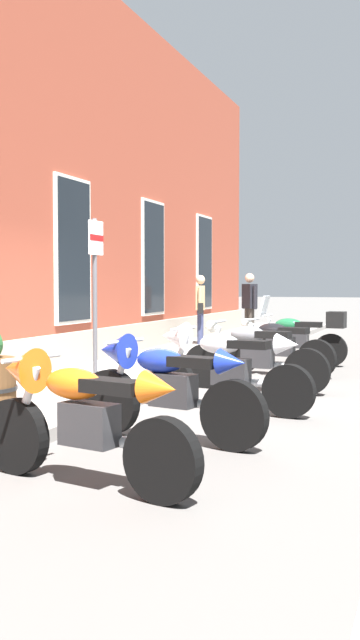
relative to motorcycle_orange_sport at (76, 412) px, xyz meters
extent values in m
plane|color=#565451|center=(4.19, 0.92, -0.56)|extent=(140.00, 140.00, 0.00)
cube|color=gray|center=(4.19, 2.13, -0.49)|extent=(31.33, 2.42, 0.14)
cube|color=gray|center=(4.19, 3.31, -0.21)|extent=(25.33, 0.10, 0.70)
cube|color=silver|center=(6.00, 3.33, 1.54)|extent=(1.22, 0.06, 2.52)
cube|color=black|center=(6.00, 3.30, 1.54)|extent=(1.10, 0.03, 2.40)
cube|color=silver|center=(9.62, 3.33, 1.54)|extent=(1.22, 0.06, 2.52)
cube|color=black|center=(9.62, 3.30, 1.54)|extent=(1.10, 0.03, 2.40)
cube|color=silver|center=(13.23, 3.33, 1.54)|extent=(1.22, 0.06, 2.52)
cube|color=black|center=(13.23, 3.30, 1.54)|extent=(1.10, 0.03, 2.40)
cylinder|color=black|center=(0.14, 0.62, -0.26)|extent=(0.25, 0.62, 0.61)
cylinder|color=black|center=(-0.18, -0.77, -0.26)|extent=(0.25, 0.62, 0.61)
cylinder|color=silver|center=(0.12, 0.52, 0.01)|extent=(0.14, 0.32, 0.65)
cube|color=#28282B|center=(-0.03, -0.13, -0.08)|extent=(0.31, 0.48, 0.32)
ellipsoid|color=orange|center=(0.00, 0.02, 0.22)|extent=(0.37, 0.56, 0.24)
cube|color=black|center=(-0.08, -0.35, 0.23)|extent=(0.32, 0.52, 0.10)
cylinder|color=silver|center=(0.10, 0.44, 0.39)|extent=(0.61, 0.17, 0.04)
cylinder|color=silver|center=(0.02, -0.45, -0.21)|extent=(0.19, 0.46, 0.09)
cone|color=orange|center=(0.13, 0.57, 0.29)|extent=(0.43, 0.41, 0.36)
cone|color=orange|center=(-0.17, -0.76, 0.25)|extent=(0.29, 0.31, 0.24)
cylinder|color=black|center=(1.75, 0.56, -0.23)|extent=(0.25, 0.67, 0.66)
cylinder|color=black|center=(1.47, -0.83, -0.23)|extent=(0.25, 0.67, 0.66)
cylinder|color=silver|center=(1.73, 0.46, 0.02)|extent=(0.13, 0.32, 0.64)
cube|color=#28282B|center=(1.60, -0.18, -0.05)|extent=(0.30, 0.48, 0.32)
ellipsoid|color=#192D9E|center=(1.63, -0.04, 0.22)|extent=(0.36, 0.56, 0.24)
cube|color=black|center=(1.55, -0.41, 0.23)|extent=(0.31, 0.51, 0.10)
cylinder|color=silver|center=(1.72, 0.38, 0.39)|extent=(0.61, 0.16, 0.04)
cylinder|color=silver|center=(1.66, -0.50, -0.18)|extent=(0.18, 0.46, 0.09)
cone|color=#192D9E|center=(1.74, 0.51, 0.29)|extent=(0.42, 0.41, 0.36)
cone|color=#192D9E|center=(1.47, -0.81, 0.25)|extent=(0.29, 0.30, 0.24)
cylinder|color=black|center=(3.42, 0.54, -0.25)|extent=(0.21, 0.63, 0.62)
cylinder|color=black|center=(3.19, -0.99, -0.25)|extent=(0.21, 0.63, 0.62)
cylinder|color=silver|center=(3.40, 0.44, 0.02)|extent=(0.12, 0.34, 0.68)
cube|color=#28282B|center=(3.30, -0.27, -0.07)|extent=(0.28, 0.47, 0.32)
ellipsoid|color=silver|center=(3.32, -0.13, 0.25)|extent=(0.33, 0.55, 0.24)
cube|color=black|center=(3.27, -0.50, 0.26)|extent=(0.29, 0.51, 0.10)
cylinder|color=silver|center=(3.39, 0.36, 0.42)|extent=(0.62, 0.13, 0.04)
cylinder|color=silver|center=(3.37, -0.59, -0.20)|extent=(0.15, 0.46, 0.09)
cone|color=silver|center=(3.41, 0.49, 0.32)|extent=(0.41, 0.39, 0.36)
cone|color=silver|center=(3.20, -0.97, 0.28)|extent=(0.28, 0.29, 0.24)
cylinder|color=black|center=(5.06, 0.62, -0.24)|extent=(0.19, 0.66, 0.65)
cylinder|color=black|center=(4.89, -0.90, -0.24)|extent=(0.19, 0.66, 0.65)
cylinder|color=silver|center=(5.05, 0.52, 0.03)|extent=(0.10, 0.33, 0.66)
cube|color=#28282B|center=(4.97, -0.19, -0.06)|extent=(0.27, 0.46, 0.32)
ellipsoid|color=slate|center=(4.99, -0.04, 0.25)|extent=(0.32, 0.55, 0.24)
cube|color=black|center=(4.95, -0.42, 0.26)|extent=(0.27, 0.50, 0.10)
cylinder|color=silver|center=(5.04, 0.44, 0.42)|extent=(0.62, 0.10, 0.04)
cylinder|color=silver|center=(5.06, -0.50, -0.19)|extent=(0.14, 0.46, 0.09)
sphere|color=silver|center=(5.05, 0.52, 0.35)|extent=(0.18, 0.18, 0.18)
cylinder|color=black|center=(6.86, 0.56, -0.24)|extent=(0.24, 0.65, 0.64)
cylinder|color=black|center=(6.60, -0.77, -0.24)|extent=(0.24, 0.65, 0.64)
cylinder|color=silver|center=(6.84, 0.47, 0.00)|extent=(0.13, 0.31, 0.62)
cube|color=#28282B|center=(6.72, -0.15, -0.06)|extent=(0.30, 0.47, 0.32)
ellipsoid|color=black|center=(6.75, 0.00, 0.19)|extent=(0.36, 0.56, 0.24)
cube|color=black|center=(6.68, -0.38, 0.20)|extent=(0.31, 0.51, 0.10)
cylinder|color=silver|center=(6.83, 0.39, 0.36)|extent=(0.62, 0.15, 0.04)
cylinder|color=silver|center=(6.78, -0.47, -0.19)|extent=(0.17, 0.46, 0.09)
sphere|color=silver|center=(6.84, 0.47, 0.29)|extent=(0.18, 0.18, 0.18)
cylinder|color=black|center=(8.40, 0.64, -0.26)|extent=(0.15, 0.62, 0.61)
cylinder|color=black|center=(8.33, -0.75, -0.26)|extent=(0.15, 0.62, 0.61)
cylinder|color=silver|center=(8.39, 0.54, 0.00)|extent=(0.08, 0.31, 0.63)
cube|color=#28282B|center=(8.36, -0.10, -0.08)|extent=(0.24, 0.45, 0.32)
ellipsoid|color=#195633|center=(8.37, 0.05, 0.20)|extent=(0.28, 0.53, 0.24)
cube|color=black|center=(8.35, -0.33, 0.21)|extent=(0.24, 0.49, 0.10)
cylinder|color=silver|center=(8.39, 0.46, 0.37)|extent=(0.62, 0.07, 0.04)
cylinder|color=silver|center=(8.47, -0.41, -0.21)|extent=(0.11, 0.45, 0.09)
cube|color=#B2BCC6|center=(8.39, 0.52, 0.55)|extent=(0.37, 0.16, 0.40)
cube|color=black|center=(8.33, -0.85, 0.31)|extent=(0.37, 0.34, 0.30)
cylinder|color=#2D3351|center=(10.71, 2.58, -0.03)|extent=(0.14, 0.14, 0.79)
cylinder|color=#2D3351|center=(10.54, 2.53, -0.03)|extent=(0.14, 0.14, 0.79)
cube|color=tan|center=(10.62, 2.56, 0.64)|extent=(0.44, 0.30, 0.56)
sphere|color=tan|center=(10.62, 2.56, 1.06)|extent=(0.21, 0.21, 0.21)
cylinder|color=tan|center=(10.86, 2.63, 0.62)|extent=(0.09, 0.09, 0.53)
cylinder|color=tan|center=(10.38, 2.49, 0.62)|extent=(0.09, 0.09, 0.53)
cube|color=black|center=(10.32, 2.45, 0.41)|extent=(0.11, 0.14, 0.24)
cylinder|color=#38332D|center=(11.29, 1.51, -0.02)|extent=(0.14, 0.14, 0.81)
cylinder|color=#38332D|center=(11.41, 1.64, -0.02)|extent=(0.14, 0.14, 0.81)
cube|color=black|center=(11.35, 1.57, 0.68)|extent=(0.43, 0.42, 0.58)
sphere|color=tan|center=(11.35, 1.57, 1.10)|extent=(0.22, 0.22, 0.22)
cylinder|color=black|center=(11.17, 1.40, 0.65)|extent=(0.09, 0.09, 0.55)
cylinder|color=black|center=(11.53, 1.75, 0.65)|extent=(0.09, 0.09, 0.55)
cylinder|color=#4C4C51|center=(3.52, 1.64, 0.70)|extent=(0.06, 0.06, 2.24)
cube|color=white|center=(3.52, 1.62, 1.57)|extent=(0.36, 0.03, 0.44)
cube|color=red|center=(3.52, 1.60, 1.57)|extent=(0.36, 0.01, 0.08)
camera|label=1|loc=(-4.62, -2.53, 0.97)|focal=39.04mm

